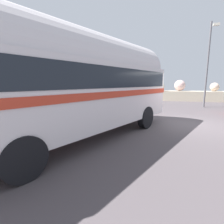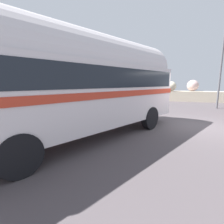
# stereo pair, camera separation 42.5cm
# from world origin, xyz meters

# --- Properties ---
(ground) EXTENTS (32.00, 26.00, 0.02)m
(ground) POSITION_xyz_m (0.00, 0.00, 0.01)
(ground) COLOR #4A4346
(breakwater) EXTENTS (31.36, 2.11, 2.31)m
(breakwater) POSITION_xyz_m (-0.18, 11.79, 0.68)
(breakwater) COLOR #C1B49C
(breakwater) RESTS_ON ground
(vintage_coach) EXTENTS (5.71, 8.81, 3.70)m
(vintage_coach) POSITION_xyz_m (-4.23, -3.10, 2.05)
(vintage_coach) COLOR black
(vintage_coach) RESTS_ON ground
(lamp_post) EXTENTS (0.79, 0.73, 6.60)m
(lamp_post) POSITION_xyz_m (2.18, 6.66, 3.71)
(lamp_post) COLOR #5B5B60
(lamp_post) RESTS_ON ground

